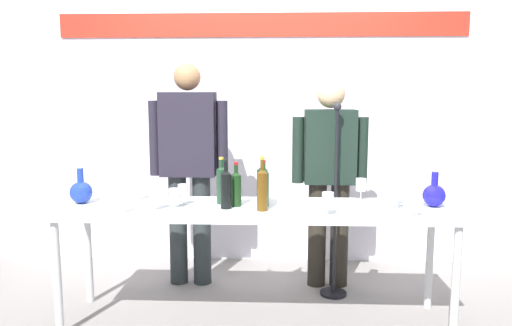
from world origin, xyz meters
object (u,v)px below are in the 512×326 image
wine_glass_right_1 (397,192)px  wine_glass_right_2 (361,185)px  decanter_blue_right (434,195)px  presenter_right (329,171)px  wine_glass_right_4 (399,188)px  decanter_blue_left (81,191)px  display_table (255,216)px  wine_glass_right_0 (328,199)px  wine_glass_left_3 (136,184)px  wine_bottle_1 (264,186)px  wine_bottle_0 (262,188)px  wine_bottle_2 (221,183)px  presenter_left (189,160)px  microphone_stand (335,233)px  wine_bottle_3 (236,187)px  wine_bottle_5 (262,183)px  wine_bottle_4 (226,188)px  wine_glass_right_3 (417,202)px  wine_glass_left_2 (183,191)px  wine_glass_left_0 (118,198)px  wine_glass_left_4 (155,194)px  wine_glass_left_1 (174,194)px

wine_glass_right_1 → wine_glass_right_2: bearing=121.3°
decanter_blue_right → presenter_right: (-0.61, 0.60, 0.05)m
wine_glass_right_4 → decanter_blue_left: bearing=-178.8°
display_table → wine_glass_right_0: wine_glass_right_0 is taller
wine_glass_right_2 → decanter_blue_left: bearing=-174.2°
display_table → wine_glass_left_3: bearing=169.4°
wine_bottle_1 → wine_bottle_0: bearing=-92.7°
wine_glass_right_0 → wine_glass_right_4: size_ratio=0.91×
wine_bottle_1 → wine_bottle_2: size_ratio=0.97×
display_table → wine_bottle_2: wine_bottle_2 is taller
presenter_left → microphone_stand: 1.24m
decanter_blue_right → wine_glass_right_2: 0.48m
wine_bottle_3 → wine_glass_right_0: (0.57, -0.22, -0.03)m
wine_bottle_3 → wine_bottle_5: (0.16, 0.13, 0.01)m
wine_bottle_4 → wine_glass_right_3: wine_bottle_4 is taller
wine_bottle_5 → wine_glass_left_2: 0.53m
presenter_left → wine_glass_right_2: bearing=-18.2°
wine_bottle_5 → wine_glass_left_0: bearing=-156.2°
wine_bottle_4 → wine_glass_left_0: wine_bottle_4 is taller
decanter_blue_right → wine_glass_right_2: bearing=156.5°
display_table → wine_bottle_3: bearing=175.3°
wine_bottle_3 → wine_glass_left_4: (-0.50, -0.13, -0.02)m
wine_bottle_2 → wine_bottle_5: bearing=13.2°
wine_bottle_0 → wine_bottle_2: (-0.28, 0.19, -0.01)m
wine_bottle_4 → wine_glass_right_1: 1.07m
wine_glass_left_1 → wine_glass_right_1: wine_glass_right_1 is taller
wine_bottle_2 → wine_glass_left_0: size_ratio=2.19×
wine_glass_right_0 → wine_glass_left_0: bearing=-178.7°
wine_glass_right_0 → wine_glass_left_4: bearing=175.6°
wine_glass_left_2 → wine_glass_left_0: bearing=-142.4°
wine_glass_right_1 → wine_bottle_4: bearing=-179.7°
wine_glass_right_1 → presenter_right: bearing=116.4°
presenter_left → wine_glass_left_0: bearing=-107.0°
wine_glass_left_2 → wine_glass_right_4: 1.42m
presenter_right → wine_glass_left_2: presenter_right is taller
presenter_left → display_table: bearing=-50.2°
wine_bottle_3 → wine_glass_right_3: 1.11m
wine_bottle_0 → wine_glass_right_0: bearing=-13.9°
wine_glass_right_2 → wine_glass_right_3: bearing=-63.0°
wine_glass_right_3 → presenter_left: bearing=149.3°
display_table → microphone_stand: size_ratio=1.77×
wine_glass_left_1 → wine_glass_left_2: bearing=70.5°
decanter_blue_right → wine_glass_right_3: bearing=-123.4°
wine_bottle_2 → wine_glass_left_4: 0.45m
microphone_stand → decanter_blue_left: bearing=-166.7°
wine_bottle_0 → presenter_right: bearing=57.0°
wine_bottle_0 → wine_glass_right_3: 0.92m
wine_glass_left_2 → wine_bottle_3: bearing=-3.1°
wine_bottle_2 → wine_glass_left_1: 0.33m
presenter_left → wine_bottle_5: presenter_left is taller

